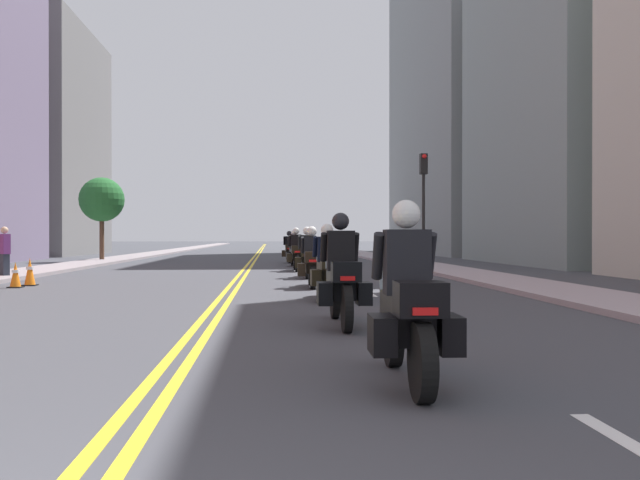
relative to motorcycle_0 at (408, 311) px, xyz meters
The scene contains 22 objects.
ground_plane 43.80m from the motorcycle_0, 92.88° to the left, with size 264.00×264.00×0.00m, color #3E3F45.
sidewalk_left 44.84m from the motorcycle_0, 102.68° to the left, with size 2.22×144.00×0.12m, color gray.
sidewalk_right 44.08m from the motorcycle_0, 82.91° to the left, with size 2.22×144.00×0.12m, color #A4969D.
centreline_yellow_inner 43.81m from the motorcycle_0, 93.04° to the left, with size 0.12×132.00×0.01m, color yellow.
centreline_yellow_outer 43.79m from the motorcycle_0, 92.73° to the left, with size 0.12×132.00×0.01m, color yellow.
lane_dashes_white 24.77m from the motorcycle_0, 87.54° to the left, with size 0.14×56.40×0.01m.
building_right_1 29.80m from the motorcycle_0, 61.96° to the left, with size 7.00×13.77×17.26m.
building_left_2 48.07m from the motorcycle_0, 113.46° to the left, with size 9.00×13.05×16.39m.
building_right_2 49.50m from the motorcycle_0, 73.31° to the left, with size 7.19×21.54×30.37m.
motorcycle_0 is the anchor object (origin of this frame).
motorcycle_1 3.88m from the motorcycle_0, 92.70° to the left, with size 0.76×2.28×1.68m.
motorcycle_2 7.86m from the motorcycle_0, 90.30° to the left, with size 0.77×2.16×1.59m.
motorcycle_3 11.31m from the motorcycle_0, 90.76° to the left, with size 0.77×2.10×1.59m.
motorcycle_4 15.29m from the motorcycle_0, 90.23° to the left, with size 0.78×2.20×1.64m.
motorcycle_5 19.52m from the motorcycle_0, 90.72° to the left, with size 0.76×2.24×1.68m.
motorcycle_6 23.42m from the motorcycle_0, 90.45° to the left, with size 0.78×2.25×1.62m.
motorcycle_7 27.38m from the motorcycle_0, 90.62° to the left, with size 0.77×2.24×1.61m.
traffic_cone_0 14.13m from the motorcycle_0, 123.57° to the left, with size 0.34×0.34×0.67m.
traffic_cone_2 14.65m from the motorcycle_0, 121.69° to the left, with size 0.35×0.35×0.75m.
traffic_light_near 20.27m from the motorcycle_0, 76.39° to the left, with size 0.28×0.38×4.56m.
pedestrian_0 17.99m from the motorcycle_0, 121.73° to the left, with size 0.41×0.41×1.63m.
street_tree_1 31.61m from the motorcycle_0, 108.79° to the left, with size 2.34×2.34×4.46m.
Camera 1 is at (0.98, -1.53, 1.33)m, focal length 36.99 mm.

